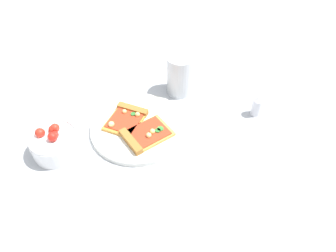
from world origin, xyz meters
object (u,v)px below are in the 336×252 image
(pizza_slice_near, at_px, (127,118))
(salad_bowl, at_px, (55,142))
(soda_glass, at_px, (180,76))
(plate, at_px, (140,128))
(pizza_slice_far, at_px, (144,135))
(paper_napkin, at_px, (201,204))
(pepper_shaker, at_px, (257,106))

(pizza_slice_near, relative_size, salad_bowl, 1.13)
(soda_glass, bearing_deg, plate, -67.85)
(plate, height_order, pizza_slice_near, pizza_slice_near)
(plate, bearing_deg, pizza_slice_far, -11.18)
(plate, xyz_separation_m, pizza_slice_far, (0.04, -0.01, 0.01))
(pizza_slice_near, distance_m, pizza_slice_far, 0.08)
(paper_napkin, bearing_deg, pizza_slice_near, -176.98)
(paper_napkin, distance_m, pepper_shaker, 0.35)
(pizza_slice_far, distance_m, salad_bowl, 0.23)
(salad_bowl, height_order, paper_napkin, salad_bowl)
(soda_glass, height_order, pepper_shaker, soda_glass)
(pizza_slice_far, height_order, paper_napkin, pizza_slice_far)
(paper_napkin, xyz_separation_m, pepper_shaker, (-0.15, 0.32, 0.03))
(plate, bearing_deg, pizza_slice_near, -157.41)
(plate, distance_m, soda_glass, 0.21)
(pizza_slice_far, height_order, salad_bowl, salad_bowl)
(salad_bowl, distance_m, paper_napkin, 0.40)
(pizza_slice_far, relative_size, pepper_shaker, 1.93)
(soda_glass, xyz_separation_m, pepper_shaker, (0.21, 0.12, -0.03))
(salad_bowl, relative_size, soda_glass, 1.00)
(plate, xyz_separation_m, pepper_shaker, (0.13, 0.32, 0.03))
(salad_bowl, bearing_deg, paper_napkin, 33.10)
(salad_bowl, relative_size, paper_napkin, 0.94)
(pizza_slice_far, distance_m, paper_napkin, 0.24)
(pizza_slice_near, xyz_separation_m, salad_bowl, (-0.01, -0.20, 0.01))
(plate, height_order, pizza_slice_far, pizza_slice_far)
(salad_bowl, bearing_deg, pizza_slice_far, 65.62)
(pizza_slice_far, distance_m, pepper_shaker, 0.34)
(plate, height_order, paper_napkin, plate)
(salad_bowl, bearing_deg, pepper_shaker, 71.01)
(pizza_slice_far, bearing_deg, soda_glass, 121.20)
(pizza_slice_far, bearing_deg, pepper_shaker, 74.69)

